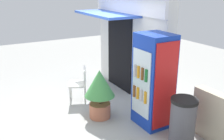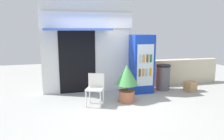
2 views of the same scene
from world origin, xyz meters
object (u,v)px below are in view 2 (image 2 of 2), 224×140
(potted_plant_near_shop, at_px, (127,79))
(cardboard_box, at_px, (190,86))
(plastic_chair, at_px, (95,87))
(trash_bin, at_px, (163,77))
(drink_cooler, at_px, (142,64))

(potted_plant_near_shop, xyz_separation_m, cardboard_box, (2.43, 0.45, -0.49))
(plastic_chair, distance_m, cardboard_box, 3.41)
(potted_plant_near_shop, bearing_deg, cardboard_box, 10.45)
(cardboard_box, bearing_deg, trash_bin, 153.52)
(potted_plant_near_shop, relative_size, cardboard_box, 3.24)
(plastic_chair, bearing_deg, trash_bin, 19.66)
(plastic_chair, xyz_separation_m, cardboard_box, (3.36, 0.50, -0.36))
(drink_cooler, distance_m, cardboard_box, 1.85)
(drink_cooler, height_order, potted_plant_near_shop, drink_cooler)
(potted_plant_near_shop, relative_size, trash_bin, 1.24)
(plastic_chair, distance_m, potted_plant_near_shop, 0.94)
(drink_cooler, xyz_separation_m, plastic_chair, (-1.72, -0.86, -0.43))
(drink_cooler, bearing_deg, potted_plant_near_shop, -134.35)
(drink_cooler, height_order, trash_bin, drink_cooler)
(cardboard_box, bearing_deg, drink_cooler, 167.55)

